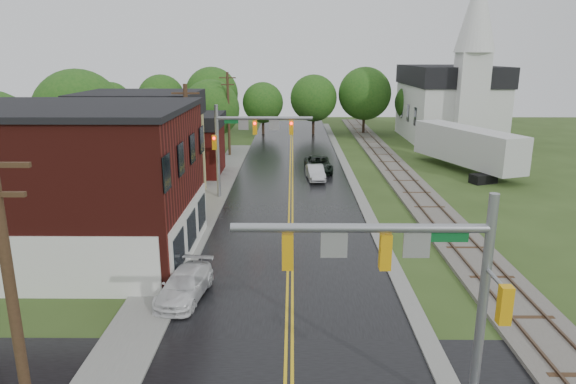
{
  "coord_description": "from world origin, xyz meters",
  "views": [
    {
      "loc": [
        0.11,
        -11.44,
        10.86
      ],
      "look_at": [
        -0.13,
        15.8,
        3.5
      ],
      "focal_mm": 32.0,
      "sensor_mm": 36.0,
      "label": 1
    }
  ],
  "objects_px": {
    "sedan_silver": "(315,173)",
    "utility_pole_b": "(188,150)",
    "church": "(452,95)",
    "utility_pole_a": "(14,310)",
    "brick_building": "(57,184)",
    "pickup_white": "(185,285)",
    "tree_left_b": "(80,117)",
    "tree_left_e": "(212,110)",
    "suv_dark": "(318,164)",
    "traffic_signal_near": "(411,269)",
    "traffic_signal_far": "(245,134)",
    "utility_pole_c": "(228,113)",
    "semi_trailer": "(467,146)",
    "tree_left_c": "(153,119)"
  },
  "relations": [
    {
      "from": "church",
      "to": "utility_pole_c",
      "type": "distance_m",
      "value": 28.54
    },
    {
      "from": "utility_pole_c",
      "to": "tree_left_c",
      "type": "distance_m",
      "value": 8.16
    },
    {
      "from": "tree_left_b",
      "to": "tree_left_e",
      "type": "height_order",
      "value": "tree_left_b"
    },
    {
      "from": "utility_pole_a",
      "to": "utility_pole_b",
      "type": "xyz_separation_m",
      "value": [
        0.0,
        22.0,
        0.0
      ]
    },
    {
      "from": "tree_left_e",
      "to": "suv_dark",
      "type": "xyz_separation_m",
      "value": [
        11.4,
        -9.8,
        -4.09
      ]
    },
    {
      "from": "brick_building",
      "to": "pickup_white",
      "type": "distance_m",
      "value": 9.82
    },
    {
      "from": "tree_left_c",
      "to": "traffic_signal_near",
      "type": "bearing_deg",
      "value": -65.44
    },
    {
      "from": "brick_building",
      "to": "tree_left_b",
      "type": "height_order",
      "value": "tree_left_b"
    },
    {
      "from": "traffic_signal_near",
      "to": "utility_pole_a",
      "type": "distance_m",
      "value": 10.47
    },
    {
      "from": "sedan_silver",
      "to": "suv_dark",
      "type": "bearing_deg",
      "value": 77.53
    },
    {
      "from": "utility_pole_a",
      "to": "utility_pole_c",
      "type": "xyz_separation_m",
      "value": [
        0.0,
        44.0,
        0.0
      ]
    },
    {
      "from": "tree_left_b",
      "to": "tree_left_c",
      "type": "height_order",
      "value": "tree_left_b"
    },
    {
      "from": "traffic_signal_near",
      "to": "utility_pole_c",
      "type": "xyz_separation_m",
      "value": [
        -10.27,
        42.0,
        -0.25
      ]
    },
    {
      "from": "suv_dark",
      "to": "pickup_white",
      "type": "height_order",
      "value": "suv_dark"
    },
    {
      "from": "utility_pole_a",
      "to": "tree_left_c",
      "type": "xyz_separation_m",
      "value": [
        -7.05,
        39.9,
        -0.21
      ]
    },
    {
      "from": "traffic_signal_far",
      "to": "church",
      "type": "bearing_deg",
      "value": 48.73
    },
    {
      "from": "utility_pole_a",
      "to": "utility_pole_c",
      "type": "distance_m",
      "value": 44.0
    },
    {
      "from": "utility_pole_a",
      "to": "traffic_signal_far",
      "type": "bearing_deg",
      "value": 82.97
    },
    {
      "from": "church",
      "to": "utility_pole_a",
      "type": "bearing_deg",
      "value": -116.51
    },
    {
      "from": "church",
      "to": "utility_pole_b",
      "type": "height_order",
      "value": "church"
    },
    {
      "from": "semi_trailer",
      "to": "suv_dark",
      "type": "bearing_deg",
      "value": -177.36
    },
    {
      "from": "utility_pole_b",
      "to": "tree_left_b",
      "type": "xyz_separation_m",
      "value": [
        -11.05,
        9.9,
        1.0
      ]
    },
    {
      "from": "traffic_signal_near",
      "to": "traffic_signal_far",
      "type": "relative_size",
      "value": 1.0
    },
    {
      "from": "utility_pole_a",
      "to": "utility_pole_b",
      "type": "height_order",
      "value": "same"
    },
    {
      "from": "utility_pole_b",
      "to": "church",
      "type": "bearing_deg",
      "value": 49.82
    },
    {
      "from": "church",
      "to": "utility_pole_b",
      "type": "bearing_deg",
      "value": -130.18
    },
    {
      "from": "utility_pole_c",
      "to": "pickup_white",
      "type": "xyz_separation_m",
      "value": [
        2.0,
        -34.0,
        -4.08
      ]
    },
    {
      "from": "tree_left_b",
      "to": "church",
      "type": "bearing_deg",
      "value": 29.99
    },
    {
      "from": "suv_dark",
      "to": "church",
      "type": "bearing_deg",
      "value": 42.73
    },
    {
      "from": "sedan_silver",
      "to": "utility_pole_c",
      "type": "bearing_deg",
      "value": 123.69
    },
    {
      "from": "utility_pole_a",
      "to": "tree_left_e",
      "type": "distance_m",
      "value": 45.94
    },
    {
      "from": "traffic_signal_far",
      "to": "semi_trailer",
      "type": "xyz_separation_m",
      "value": [
        20.12,
        9.75,
        -2.56
      ]
    },
    {
      "from": "utility_pole_a",
      "to": "sedan_silver",
      "type": "bearing_deg",
      "value": 74.8
    },
    {
      "from": "utility_pole_a",
      "to": "utility_pole_b",
      "type": "relative_size",
      "value": 1.0
    },
    {
      "from": "utility_pole_a",
      "to": "sedan_silver",
      "type": "relative_size",
      "value": 2.26
    },
    {
      "from": "traffic_signal_near",
      "to": "pickup_white",
      "type": "height_order",
      "value": "traffic_signal_near"
    },
    {
      "from": "pickup_white",
      "to": "sedan_silver",
      "type": "bearing_deg",
      "value": 80.86
    },
    {
      "from": "traffic_signal_near",
      "to": "utility_pole_a",
      "type": "xyz_separation_m",
      "value": [
        -10.27,
        -2.0,
        -0.25
      ]
    },
    {
      "from": "utility_pole_b",
      "to": "sedan_silver",
      "type": "bearing_deg",
      "value": 50.64
    },
    {
      "from": "traffic_signal_far",
      "to": "utility_pole_a",
      "type": "distance_m",
      "value": 27.2
    },
    {
      "from": "tree_left_c",
      "to": "sedan_silver",
      "type": "xyz_separation_m",
      "value": [
        15.99,
        -7.0,
        -3.86
      ]
    },
    {
      "from": "utility_pole_c",
      "to": "tree_left_e",
      "type": "distance_m",
      "value": 2.79
    },
    {
      "from": "brick_building",
      "to": "tree_left_c",
      "type": "xyz_separation_m",
      "value": [
        -1.36,
        24.9,
        0.36
      ]
    },
    {
      "from": "sedan_silver",
      "to": "utility_pole_b",
      "type": "bearing_deg",
      "value": -134.53
    },
    {
      "from": "church",
      "to": "pickup_white",
      "type": "relative_size",
      "value": 4.56
    },
    {
      "from": "suv_dark",
      "to": "semi_trailer",
      "type": "height_order",
      "value": "semi_trailer"
    },
    {
      "from": "traffic_signal_far",
      "to": "suv_dark",
      "type": "xyz_separation_m",
      "value": [
        6.02,
        9.1,
        -4.25
      ]
    },
    {
      "from": "traffic_signal_far",
      "to": "semi_trailer",
      "type": "bearing_deg",
      "value": 25.85
    },
    {
      "from": "utility_pole_c",
      "to": "semi_trailer",
      "type": "relative_size",
      "value": 0.67
    },
    {
      "from": "utility_pole_c",
      "to": "utility_pole_b",
      "type": "bearing_deg",
      "value": -90.0
    }
  ]
}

